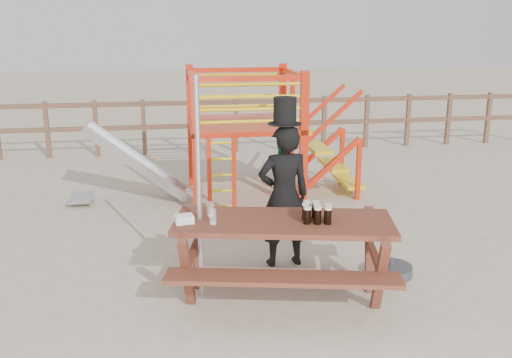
% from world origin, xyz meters
% --- Properties ---
extents(ground, '(60.00, 60.00, 0.00)m').
position_xyz_m(ground, '(0.00, 0.00, 0.00)').
color(ground, '#C4B198').
rests_on(ground, ground).
extents(back_fence, '(15.09, 0.09, 1.20)m').
position_xyz_m(back_fence, '(0.00, 7.00, 0.74)').
color(back_fence, brown).
rests_on(back_fence, ground).
extents(playground_fort, '(4.71, 1.84, 2.10)m').
position_xyz_m(playground_fort, '(0.12, 3.58, 1.07)').
color(playground_fort, red).
rests_on(playground_fort, ground).
extents(picnic_table, '(2.46, 1.93, 0.85)m').
position_xyz_m(picnic_table, '(0.11, -0.02, 0.54)').
color(picnic_table, brown).
rests_on(picnic_table, ground).
extents(man_with_hat, '(0.65, 0.46, 1.98)m').
position_xyz_m(man_with_hat, '(0.29, 0.82, 0.89)').
color(man_with_hat, black).
rests_on(man_with_hat, ground).
extents(metal_pole, '(0.05, 0.05, 2.30)m').
position_xyz_m(metal_pole, '(-0.72, 0.15, 1.15)').
color(metal_pole, '#B2B2B7').
rests_on(metal_pole, ground).
extents(parasol_base, '(0.49, 0.49, 0.21)m').
position_xyz_m(parasol_base, '(1.43, 0.32, 0.06)').
color(parasol_base, '#35353A').
rests_on(parasol_base, ground).
extents(paper_bag, '(0.20, 0.17, 0.08)m').
position_xyz_m(paper_bag, '(-0.88, 0.05, 0.89)').
color(paper_bag, white).
rests_on(paper_bag, picnic_table).
extents(stout_pints, '(0.30, 0.31, 0.17)m').
position_xyz_m(stout_pints, '(0.43, -0.09, 0.94)').
color(stout_pints, black).
rests_on(stout_pints, picnic_table).
extents(empty_glasses, '(0.08, 0.31, 0.15)m').
position_xyz_m(empty_glasses, '(-0.60, 0.09, 0.92)').
color(empty_glasses, silver).
rests_on(empty_glasses, picnic_table).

